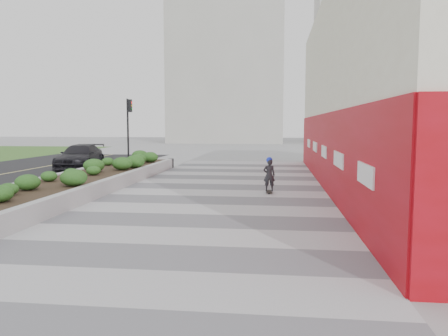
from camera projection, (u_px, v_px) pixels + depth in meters
The scene contains 10 objects.
ground at pixel (183, 238), 9.80m from camera, with size 160.00×160.00×0.00m, color gray.
walkway at pixel (204, 212), 12.77m from camera, with size 8.00×36.00×0.01m, color #A8A8AD.
building at pixel (400, 89), 17.47m from camera, with size 6.04×24.08×8.00m.
planter at pixel (84, 179), 17.32m from camera, with size 3.00×18.00×0.90m.
traffic_signal_near at pixel (129, 122), 27.67m from camera, with size 0.33×0.28×4.20m.
distant_bldg_north_l at pixel (228, 74), 63.76m from camera, with size 16.00×12.00×20.00m, color #ADAAA3.
distant_bldg_north_r at pixel (362, 62), 66.16m from camera, with size 14.00×10.00×24.00m, color #ADAAA3.
manhole_cover at pixel (221, 212), 12.71m from camera, with size 0.44×0.44×0.01m, color #595654.
skateboarder at pixel (269, 175), 16.25m from camera, with size 0.47×0.73×1.36m.
car_dark at pixel (80, 157), 25.58m from camera, with size 1.95×4.79×1.39m, color black.
Camera 1 is at (2.05, -9.42, 2.54)m, focal length 35.00 mm.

